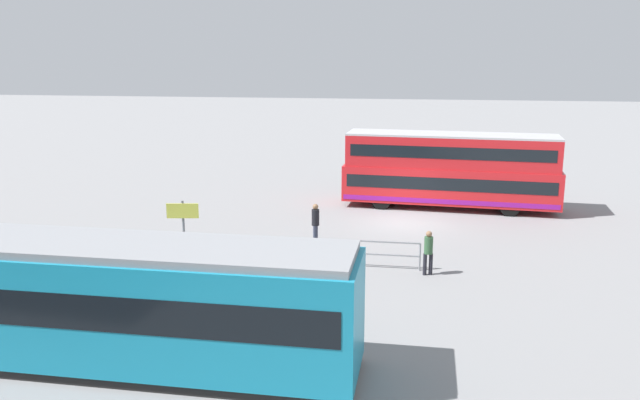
% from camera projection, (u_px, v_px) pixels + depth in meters
% --- Properties ---
extents(ground_plane, '(160.00, 160.00, 0.00)m').
position_uv_depth(ground_plane, '(404.00, 223.00, 30.48)').
color(ground_plane, gray).
extents(double_decker_bus, '(11.10, 3.32, 3.89)m').
position_uv_depth(double_decker_bus, '(450.00, 170.00, 32.91)').
color(double_decker_bus, red).
rests_on(double_decker_bus, ground).
extents(tram_yellow, '(13.75, 2.89, 3.33)m').
position_uv_depth(tram_yellow, '(96.00, 301.00, 16.45)').
color(tram_yellow, teal).
rests_on(tram_yellow, ground).
extents(pedestrian_near_railing, '(0.36, 0.36, 1.80)m').
position_uv_depth(pedestrian_near_railing, '(315.00, 221.00, 26.67)').
color(pedestrian_near_railing, '#33384C').
rests_on(pedestrian_near_railing, ground).
extents(pedestrian_crossing, '(0.39, 0.39, 1.67)m').
position_uv_depth(pedestrian_crossing, '(428.00, 250.00, 23.17)').
color(pedestrian_crossing, black).
rests_on(pedestrian_crossing, ground).
extents(pedestrian_railing, '(6.42, 0.11, 1.08)m').
position_uv_depth(pedestrian_railing, '(335.00, 248.00, 24.16)').
color(pedestrian_railing, gray).
rests_on(pedestrian_railing, ground).
extents(info_sign, '(1.22, 0.24, 2.42)m').
position_uv_depth(info_sign, '(183.00, 219.00, 24.52)').
color(info_sign, slate).
rests_on(info_sign, ground).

